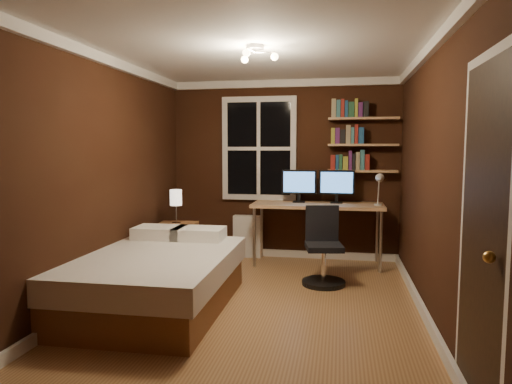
% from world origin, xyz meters
% --- Properties ---
extents(floor, '(4.20, 4.20, 0.00)m').
position_xyz_m(floor, '(0.00, 0.00, 0.00)').
color(floor, brown).
rests_on(floor, ground).
extents(wall_back, '(3.20, 0.04, 2.50)m').
position_xyz_m(wall_back, '(0.00, 2.10, 1.25)').
color(wall_back, black).
rests_on(wall_back, ground).
extents(wall_left, '(0.04, 4.20, 2.50)m').
position_xyz_m(wall_left, '(-1.60, 0.00, 1.25)').
color(wall_left, black).
rests_on(wall_left, ground).
extents(wall_right, '(0.04, 4.20, 2.50)m').
position_xyz_m(wall_right, '(1.60, 0.00, 1.25)').
color(wall_right, black).
rests_on(wall_right, ground).
extents(ceiling, '(3.20, 4.20, 0.02)m').
position_xyz_m(ceiling, '(0.00, 0.00, 2.50)').
color(ceiling, white).
rests_on(ceiling, wall_back).
extents(window, '(1.06, 0.06, 1.46)m').
position_xyz_m(window, '(-0.35, 2.06, 1.55)').
color(window, silver).
rests_on(window, wall_back).
extents(door, '(0.03, 0.82, 2.05)m').
position_xyz_m(door, '(1.59, -1.55, 1.02)').
color(door, black).
rests_on(door, ground).
extents(door_knob, '(0.06, 0.06, 0.06)m').
position_xyz_m(door_knob, '(1.55, -1.85, 1.00)').
color(door_knob, gold).
rests_on(door_knob, door).
extents(ceiling_fixture, '(0.44, 0.44, 0.18)m').
position_xyz_m(ceiling_fixture, '(0.00, -0.10, 2.40)').
color(ceiling_fixture, beige).
rests_on(ceiling_fixture, ceiling).
extents(bookshelf_lower, '(0.92, 0.22, 0.03)m').
position_xyz_m(bookshelf_lower, '(1.08, 1.98, 1.25)').
color(bookshelf_lower, tan).
rests_on(bookshelf_lower, wall_back).
extents(books_row_lower, '(0.54, 0.16, 0.23)m').
position_xyz_m(books_row_lower, '(1.08, 1.98, 1.38)').
color(books_row_lower, maroon).
rests_on(books_row_lower, bookshelf_lower).
extents(bookshelf_middle, '(0.92, 0.22, 0.03)m').
position_xyz_m(bookshelf_middle, '(1.08, 1.98, 1.60)').
color(bookshelf_middle, tan).
rests_on(bookshelf_middle, wall_back).
extents(books_row_middle, '(0.42, 0.16, 0.23)m').
position_xyz_m(books_row_middle, '(1.08, 1.98, 1.73)').
color(books_row_middle, navy).
rests_on(books_row_middle, bookshelf_middle).
extents(bookshelf_upper, '(0.92, 0.22, 0.03)m').
position_xyz_m(bookshelf_upper, '(1.08, 1.98, 1.95)').
color(bookshelf_upper, tan).
rests_on(bookshelf_upper, wall_back).
extents(books_row_upper, '(0.48, 0.16, 0.23)m').
position_xyz_m(books_row_upper, '(1.08, 1.98, 2.08)').
color(books_row_upper, '#224F32').
rests_on(books_row_upper, bookshelf_upper).
extents(bed, '(1.45, 1.99, 0.67)m').
position_xyz_m(bed, '(-0.98, -0.22, 0.29)').
color(bed, brown).
rests_on(bed, ground).
extents(nightstand, '(0.51, 0.51, 0.60)m').
position_xyz_m(nightstand, '(-1.26, 1.14, 0.30)').
color(nightstand, brown).
rests_on(nightstand, ground).
extents(bedside_lamp, '(0.15, 0.15, 0.43)m').
position_xyz_m(bedside_lamp, '(-1.26, 1.14, 0.82)').
color(bedside_lamp, white).
rests_on(bedside_lamp, nightstand).
extents(radiator, '(0.40, 0.14, 0.60)m').
position_xyz_m(radiator, '(-0.50, 1.99, 0.30)').
color(radiator, silver).
rests_on(radiator, ground).
extents(desk, '(1.73, 0.65, 0.82)m').
position_xyz_m(desk, '(0.50, 1.76, 0.76)').
color(desk, tan).
rests_on(desk, ground).
extents(monitor_left, '(0.47, 0.12, 0.44)m').
position_xyz_m(monitor_left, '(0.24, 1.84, 1.04)').
color(monitor_left, black).
rests_on(monitor_left, desk).
extents(monitor_right, '(0.47, 0.12, 0.44)m').
position_xyz_m(monitor_right, '(0.75, 1.84, 1.04)').
color(monitor_right, black).
rests_on(monitor_right, desk).
extents(desk_lamp, '(0.14, 0.32, 0.44)m').
position_xyz_m(desk_lamp, '(1.28, 1.61, 1.04)').
color(desk_lamp, silver).
rests_on(desk_lamp, desk).
extents(office_chair, '(0.49, 0.49, 0.89)m').
position_xyz_m(office_chair, '(0.62, 0.86, 0.33)').
color(office_chair, black).
rests_on(office_chair, ground).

